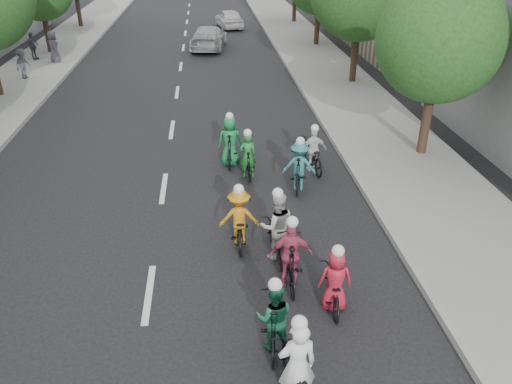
{
  "coord_description": "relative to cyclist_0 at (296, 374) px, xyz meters",
  "views": [
    {
      "loc": [
        1.5,
        -8.77,
        7.13
      ],
      "look_at": [
        2.62,
        2.62,
        1.0
      ],
      "focal_mm": 35.0,
      "sensor_mm": 36.0,
      "label": 1
    }
  ],
  "objects": [
    {
      "name": "ground",
      "position": [
        -2.72,
        3.04,
        -0.61
      ],
      "size": [
        120.0,
        120.0,
        0.0
      ],
      "primitive_type": "plane",
      "color": "black",
      "rests_on": "ground"
    },
    {
      "name": "follow_car_trail",
      "position": [
        0.65,
        34.91,
        0.1
      ],
      "size": [
        2.35,
        4.37,
        1.41
      ],
      "primitive_type": "imported",
      "rotation": [
        0.0,
        0.0,
        3.31
      ],
      "color": "silver",
      "rests_on": "ground"
    },
    {
      "name": "spectator_0",
      "position": [
        -10.57,
        20.79,
        0.29
      ],
      "size": [
        0.91,
        1.11,
        1.5
      ],
      "primitive_type": "imported",
      "rotation": [
        0.0,
        0.0,
        1.14
      ],
      "color": "#4A4854",
      "rests_on": "sidewalk_left"
    },
    {
      "name": "cyclist_7",
      "position": [
        1.39,
        7.65,
        0.05
      ],
      "size": [
        1.1,
        1.92,
        1.7
      ],
      "rotation": [
        0.0,
        0.0,
        2.93
      ],
      "color": "black",
      "rests_on": "ground"
    },
    {
      "name": "follow_car_lead",
      "position": [
        -1.02,
        27.54,
        0.11
      ],
      "size": [
        2.72,
        5.2,
        1.44
      ],
      "primitive_type": "imported",
      "rotation": [
        0.0,
        0.0,
        3.0
      ],
      "color": "#A6A6AA",
      "rests_on": "ground"
    },
    {
      "name": "tree_r_0",
      "position": [
        6.08,
        9.64,
        3.35
      ],
      "size": [
        4.0,
        4.0,
        5.97
      ],
      "color": "black",
      "rests_on": "ground"
    },
    {
      "name": "cyclist_3",
      "position": [
        0.41,
        3.14,
        0.05
      ],
      "size": [
        0.97,
        1.92,
        1.76
      ],
      "rotation": [
        0.0,
        0.0,
        3.09
      ],
      "color": "black",
      "rests_on": "ground"
    },
    {
      "name": "cyclist_5",
      "position": [
        -0.08,
        8.63,
        -0.04
      ],
      "size": [
        0.56,
        1.55,
        1.63
      ],
      "rotation": [
        0.0,
        0.0,
        3.18
      ],
      "color": "black",
      "rests_on": "ground"
    },
    {
      "name": "cyclist_4",
      "position": [
        1.2,
        2.28,
        -0.07
      ],
      "size": [
        0.74,
        1.64,
        1.57
      ],
      "rotation": [
        0.0,
        0.0,
        3.03
      ],
      "color": "black",
      "rests_on": "ground"
    },
    {
      "name": "cyclist_1",
      "position": [
        -0.2,
        1.29,
        0.01
      ],
      "size": [
        0.79,
        1.84,
        1.62
      ],
      "rotation": [
        0.0,
        0.0,
        3.0
      ],
      "color": "black",
      "rests_on": "ground"
    },
    {
      "name": "cyclist_8",
      "position": [
        2.08,
        8.93,
        -0.04
      ],
      "size": [
        0.88,
        1.96,
        1.6
      ],
      "rotation": [
        0.0,
        0.0,
        3.24
      ],
      "color": "black",
      "rests_on": "ground"
    },
    {
      "name": "cyclist_6",
      "position": [
        0.25,
        4.21,
        0.07
      ],
      "size": [
        0.89,
        1.64,
        1.87
      ],
      "rotation": [
        0.0,
        0.0,
        3.23
      ],
      "color": "black",
      "rests_on": "ground"
    },
    {
      "name": "curb_left",
      "position": [
        -8.77,
        13.04,
        -0.52
      ],
      "size": [
        0.18,
        80.0,
        0.18
      ],
      "primitive_type": "cube",
      "color": "#999993",
      "rests_on": "ground"
    },
    {
      "name": "cyclist_9",
      "position": [
        -0.58,
        9.65,
        0.07
      ],
      "size": [
        0.87,
        1.92,
        1.83
      ],
      "rotation": [
        0.0,
        0.0,
        3.05
      ],
      "color": "black",
      "rests_on": "ground"
    },
    {
      "name": "cyclist_0",
      "position": [
        0.0,
        0.0,
        0.0
      ],
      "size": [
        0.78,
        1.85,
        1.9
      ],
      "rotation": [
        0.0,
        0.0,
        3.23
      ],
      "color": "black",
      "rests_on": "ground"
    },
    {
      "name": "spectator_2",
      "position": [
        -9.88,
        24.18,
        0.41
      ],
      "size": [
        0.86,
        1.01,
        1.75
      ],
      "primitive_type": "imported",
      "rotation": [
        0.0,
        0.0,
        1.99
      ],
      "color": "#4B4A56",
      "rests_on": "sidewalk_left"
    },
    {
      "name": "curb_right",
      "position": [
        3.33,
        13.04,
        -0.52
      ],
      "size": [
        0.18,
        80.0,
        0.18
      ],
      "primitive_type": "cube",
      "color": "#999993",
      "rests_on": "ground"
    },
    {
      "name": "cyclist_2",
      "position": [
        -0.6,
        4.86,
        0.0
      ],
      "size": [
        1.02,
        1.84,
        1.68
      ],
      "rotation": [
        0.0,
        0.0,
        3.09
      ],
      "color": "black",
      "rests_on": "ground"
    },
    {
      "name": "sidewalk_right",
      "position": [
        5.28,
        13.04,
        -0.54
      ],
      "size": [
        4.0,
        80.0,
        0.15
      ],
      "primitive_type": "cube",
      "color": "gray",
      "rests_on": "ground"
    },
    {
      "name": "spectator_1",
      "position": [
        -11.28,
        24.96,
        0.32
      ],
      "size": [
        0.71,
        0.99,
        1.55
      ],
      "primitive_type": "imported",
      "rotation": [
        0.0,
        0.0,
        1.16
      ],
      "color": "#484955",
      "rests_on": "sidewalk_left"
    }
  ]
}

